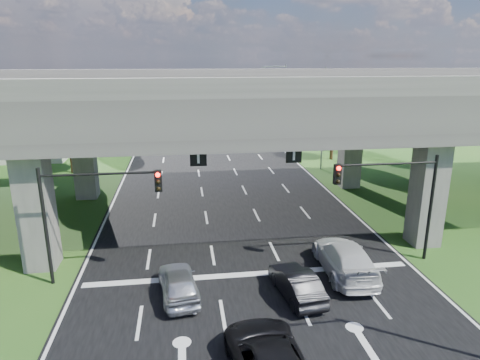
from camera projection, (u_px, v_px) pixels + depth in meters
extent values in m
plane|color=#214C18|center=(263.00, 313.00, 19.02)|extent=(160.00, 160.00, 0.00)
cube|color=black|center=(235.00, 227.00, 28.53)|extent=(18.00, 120.00, 0.03)
cube|color=#383633|center=(231.00, 103.00, 28.20)|extent=(80.00, 15.00, 2.00)
cube|color=#5B5853|center=(248.00, 88.00, 20.89)|extent=(80.00, 0.50, 1.00)
cube|color=#5B5853|center=(220.00, 75.00, 34.68)|extent=(80.00, 0.50, 1.00)
cube|color=#5B5853|center=(36.00, 205.00, 22.31)|extent=(1.60, 1.60, 7.00)
cube|color=#5B5853|center=(84.00, 155.00, 33.73)|extent=(1.60, 1.60, 7.00)
cube|color=#5B5853|center=(428.00, 188.00, 25.19)|extent=(1.60, 1.60, 7.00)
cube|color=#5B5853|center=(350.00, 147.00, 36.60)|extent=(1.60, 1.60, 7.00)
cube|color=black|center=(198.00, 158.00, 21.77)|extent=(0.85, 0.06, 0.85)
cube|color=black|center=(294.00, 155.00, 22.43)|extent=(0.85, 0.06, 0.85)
cylinder|color=black|center=(430.00, 209.00, 23.29)|extent=(0.18, 0.18, 6.00)
cylinder|color=black|center=(387.00, 164.00, 22.21)|extent=(5.50, 0.12, 0.12)
cube|color=black|center=(337.00, 174.00, 21.79)|extent=(0.35, 0.28, 1.05)
sphere|color=#FF0C05|center=(339.00, 168.00, 21.54)|extent=(0.22, 0.22, 0.22)
cylinder|color=black|center=(46.00, 228.00, 20.68)|extent=(0.18, 0.18, 6.00)
cylinder|color=black|center=(99.00, 174.00, 20.31)|extent=(5.50, 0.12, 0.12)
cube|color=black|center=(158.00, 181.00, 20.61)|extent=(0.35, 0.28, 1.05)
sphere|color=#FF0C05|center=(158.00, 175.00, 20.36)|extent=(0.22, 0.22, 0.22)
cylinder|color=gray|center=(323.00, 120.00, 41.83)|extent=(0.16, 0.16, 10.00)
cylinder|color=gray|center=(311.00, 70.00, 40.32)|extent=(3.00, 0.10, 0.10)
cube|color=gray|center=(295.00, 71.00, 40.15)|extent=(0.60, 0.25, 0.18)
cylinder|color=gray|center=(285.00, 103.00, 57.05)|extent=(0.16, 0.16, 10.00)
cylinder|color=gray|center=(275.00, 66.00, 55.54)|extent=(3.00, 0.10, 0.10)
cube|color=gray|center=(263.00, 67.00, 55.37)|extent=(0.60, 0.25, 0.18)
cylinder|color=black|center=(71.00, 156.00, 41.46)|extent=(0.36, 0.36, 3.30)
sphere|color=#255416|center=(68.00, 125.00, 40.62)|extent=(4.50, 4.50, 4.50)
sphere|color=#255416|center=(70.00, 111.00, 40.01)|extent=(3.60, 3.60, 3.60)
sphere|color=#255416|center=(67.00, 134.00, 41.21)|extent=(3.30, 3.30, 3.30)
cylinder|color=black|center=(61.00, 143.00, 48.74)|extent=(0.36, 0.36, 2.86)
sphere|color=#255416|center=(58.00, 120.00, 48.01)|extent=(3.90, 3.90, 3.90)
sphere|color=#255416|center=(60.00, 110.00, 47.45)|extent=(3.12, 3.12, 3.12)
sphere|color=#255416|center=(57.00, 127.00, 48.57)|extent=(2.86, 2.86, 2.86)
cylinder|color=black|center=(108.00, 128.00, 56.78)|extent=(0.36, 0.36, 3.52)
sphere|color=#255416|center=(106.00, 104.00, 55.89)|extent=(4.80, 4.80, 4.80)
sphere|color=#255416|center=(108.00, 93.00, 55.25)|extent=(3.84, 3.84, 3.84)
sphere|color=#255416|center=(105.00, 111.00, 56.50)|extent=(3.52, 3.52, 3.52)
cylinder|color=black|center=(332.00, 146.00, 46.93)|extent=(0.36, 0.36, 3.08)
sphere|color=#255416|center=(333.00, 120.00, 46.14)|extent=(4.20, 4.20, 4.20)
sphere|color=#255416|center=(339.00, 109.00, 45.56)|extent=(3.36, 3.36, 3.36)
sphere|color=#255416|center=(329.00, 127.00, 46.72)|extent=(3.08, 3.08, 3.08)
cylinder|color=black|center=(333.00, 133.00, 54.96)|extent=(0.36, 0.36, 2.86)
sphere|color=#255416|center=(334.00, 113.00, 54.23)|extent=(3.90, 3.90, 3.90)
sphere|color=#255416|center=(339.00, 104.00, 53.67)|extent=(3.12, 3.12, 3.12)
sphere|color=#255416|center=(331.00, 119.00, 54.79)|extent=(2.86, 2.86, 2.86)
cylinder|color=black|center=(288.00, 123.00, 61.98)|extent=(0.36, 0.36, 3.30)
sphere|color=#255416|center=(288.00, 102.00, 61.15)|extent=(4.50, 4.50, 4.50)
sphere|color=#255416|center=(292.00, 93.00, 60.54)|extent=(3.60, 3.60, 3.60)
sphere|color=#255416|center=(285.00, 108.00, 61.74)|extent=(3.30, 3.30, 3.30)
imported|color=silver|center=(179.00, 282.00, 20.12)|extent=(2.21, 4.37, 1.43)
imported|color=black|center=(296.00, 283.00, 20.13)|extent=(1.97, 4.24, 1.35)
imported|color=silver|center=(345.00, 258.00, 22.27)|extent=(2.58, 5.82, 1.66)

